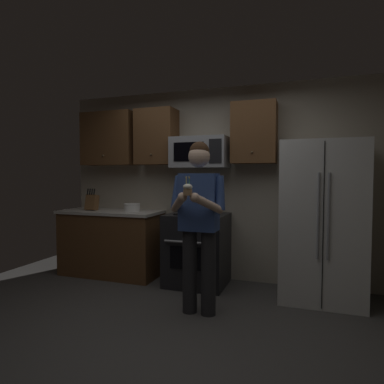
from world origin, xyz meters
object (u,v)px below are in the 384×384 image
bowl_large_white (132,207)px  cupcake (188,189)px  person (199,217)px  knife_block (92,202)px  oven_range (197,249)px  microwave (200,153)px  refrigerator (322,221)px

bowl_large_white → cupcake: cupcake is taller
bowl_large_white → person: size_ratio=0.13×
knife_block → oven_range: bearing=1.1°
bowl_large_white → cupcake: (1.27, -1.22, 0.32)m
cupcake → microwave: bearing=102.9°
oven_range → person: (0.30, -0.87, 0.53)m
oven_range → refrigerator: refrigerator is taller
bowl_large_white → person: bearing=-35.2°
oven_range → microwave: (0.00, 0.12, 1.26)m
knife_block → person: 2.06m
microwave → knife_block: (-1.58, -0.15, -0.69)m
microwave → bowl_large_white: bearing=-174.2°
oven_range → cupcake: (0.30, -1.20, 0.83)m
oven_range → bowl_large_white: (-0.96, 0.02, 0.51)m
bowl_large_white → person: 1.55m
refrigerator → bowl_large_white: (-2.46, 0.06, 0.08)m
knife_block → bowl_large_white: bearing=4.7°
bowl_large_white → cupcake: 1.79m
refrigerator → knife_block: (-3.08, 0.01, 0.13)m
oven_range → person: person is taller
bowl_large_white → knife_block: bearing=-175.3°
microwave → refrigerator: (1.50, -0.16, -0.82)m
oven_range → bowl_large_white: size_ratio=4.03×
refrigerator → oven_range: bearing=178.5°
microwave → bowl_large_white: 1.22m
refrigerator → person: 1.46m
person → oven_range: bearing=109.1°
microwave → refrigerator: size_ratio=0.41×
oven_range → knife_block: (-1.58, -0.03, 0.57)m
person → bowl_large_white: bearing=144.8°
oven_range → person: size_ratio=0.53×
bowl_large_white → oven_range: bearing=-1.3°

